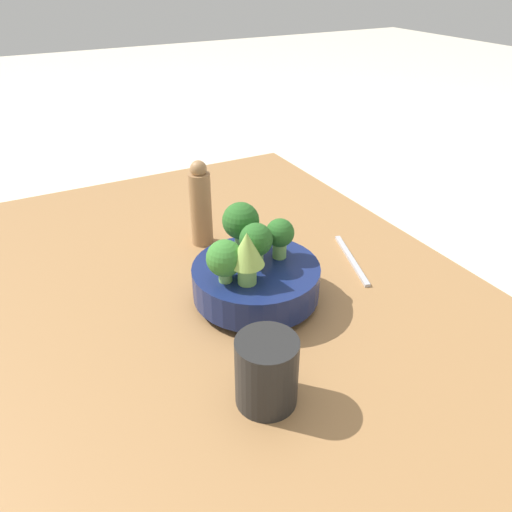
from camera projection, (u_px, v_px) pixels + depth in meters
ground_plane at (230, 312)px, 0.88m from camera, size 6.00×6.00×0.00m
table at (230, 304)px, 0.87m from camera, size 1.19×0.85×0.03m
bowl at (256, 281)px, 0.83m from camera, size 0.21×0.21×0.07m
broccoli_floret_front at (280, 235)px, 0.82m from camera, size 0.05×0.05×0.07m
broccoli_floret_center at (256, 242)px, 0.79m from camera, size 0.05×0.05×0.08m
broccoli_floret_back at (225, 259)px, 0.76m from camera, size 0.06×0.06×0.07m
romanesco_piece_far at (248, 252)px, 0.75m from camera, size 0.05×0.05×0.09m
broccoli_floret_right at (241, 222)px, 0.83m from camera, size 0.06×0.06×0.09m
cup at (267, 372)px, 0.63m from camera, size 0.08×0.08×0.10m
pepper_mill at (201, 205)px, 0.98m from camera, size 0.04×0.04×0.18m
fork at (351, 260)px, 0.96m from camera, size 0.17×0.07×0.01m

